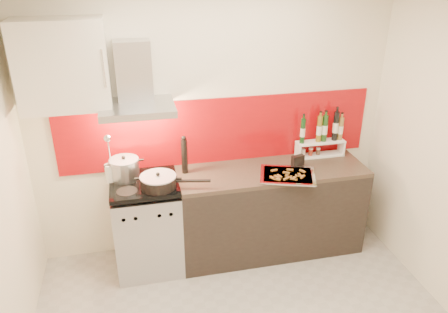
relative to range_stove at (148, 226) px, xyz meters
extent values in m
cube|color=silver|center=(0.70, 0.30, 0.86)|extent=(3.40, 0.02, 2.60)
cube|color=#92080C|center=(0.75, 0.29, 0.78)|extent=(3.00, 0.02, 0.64)
cube|color=#B7B7BA|center=(0.00, 0.00, -0.02)|extent=(0.60, 0.60, 0.84)
cube|color=black|center=(0.00, -0.28, -0.11)|extent=(0.50, 0.02, 0.40)
cube|color=#B7B7BA|center=(0.00, -0.28, 0.28)|extent=(0.56, 0.02, 0.12)
cube|color=#FF190C|center=(0.00, -0.29, 0.28)|extent=(0.10, 0.01, 0.04)
cube|color=black|center=(0.00, 0.00, 0.45)|extent=(0.60, 0.60, 0.04)
cube|color=black|center=(1.20, 0.00, -0.01)|extent=(1.80, 0.60, 0.86)
cube|color=#30241D|center=(1.20, 0.00, 0.44)|extent=(1.80, 0.60, 0.04)
cube|color=#B7B7BA|center=(0.00, 0.05, 1.14)|extent=(0.62, 0.50, 0.06)
cube|color=#B7B7BA|center=(0.00, 0.20, 1.42)|extent=(0.30, 0.18, 0.50)
sphere|color=#FFD18C|center=(-0.15, 0.05, 1.10)|extent=(0.07, 0.07, 0.07)
sphere|color=#FFD18C|center=(0.15, 0.05, 1.10)|extent=(0.07, 0.07, 0.07)
cube|color=#EEE4CF|center=(-0.55, 0.13, 1.51)|extent=(0.70, 0.35, 0.72)
cylinder|color=#B7B7BA|center=(-0.16, 0.10, 0.56)|extent=(0.26, 0.26, 0.18)
cylinder|color=#99999E|center=(-0.16, 0.10, 0.65)|extent=(0.26, 0.26, 0.01)
sphere|color=black|center=(-0.16, 0.10, 0.68)|extent=(0.03, 0.03, 0.03)
cylinder|color=black|center=(0.12, -0.13, 0.52)|extent=(0.31, 0.31, 0.10)
cylinder|color=#99999E|center=(0.12, -0.13, 0.57)|extent=(0.32, 0.32, 0.01)
sphere|color=black|center=(0.12, -0.13, 0.60)|extent=(0.03, 0.03, 0.03)
cylinder|color=black|center=(0.42, -0.19, 0.53)|extent=(0.30, 0.09, 0.03)
cylinder|color=silver|center=(-0.28, 0.08, 0.54)|extent=(0.10, 0.10, 0.17)
cylinder|color=silver|center=(-0.27, 0.08, 0.76)|extent=(0.01, 0.08, 0.31)
sphere|color=silver|center=(-0.27, 0.02, 0.90)|extent=(0.07, 0.07, 0.07)
cylinder|color=black|center=(0.39, 0.12, 0.62)|extent=(0.06, 0.06, 0.33)
sphere|color=black|center=(0.39, 0.12, 0.80)|extent=(0.05, 0.05, 0.05)
cube|color=white|center=(1.76, 0.19, 0.47)|extent=(0.49, 0.13, 0.01)
cube|color=white|center=(1.53, 0.19, 0.53)|extent=(0.01, 0.13, 0.14)
cube|color=white|center=(2.00, 0.19, 0.53)|extent=(0.02, 0.13, 0.14)
cube|color=white|center=(1.76, 0.19, 0.61)|extent=(0.49, 0.13, 0.02)
cylinder|color=black|center=(1.56, 0.19, 0.74)|extent=(0.05, 0.05, 0.25)
cylinder|color=brown|center=(1.73, 0.19, 0.75)|extent=(0.05, 0.05, 0.26)
cylinder|color=#1A3814|center=(1.79, 0.19, 0.75)|extent=(0.06, 0.06, 0.27)
cylinder|color=black|center=(1.91, 0.19, 0.77)|extent=(0.05, 0.05, 0.30)
cylinder|color=brown|center=(1.96, 0.19, 0.74)|extent=(0.05, 0.05, 0.23)
cylinder|color=beige|center=(1.58, 0.19, 0.50)|extent=(0.04, 0.04, 0.06)
cylinder|color=maroon|center=(1.66, 0.19, 0.51)|extent=(0.04, 0.04, 0.07)
cylinder|color=#4A3425|center=(1.74, 0.19, 0.50)|extent=(0.04, 0.04, 0.06)
cube|color=black|center=(1.46, 0.01, 0.52)|extent=(0.13, 0.08, 0.10)
cube|color=silver|center=(1.29, -0.18, 0.47)|extent=(0.56, 0.49, 0.01)
cube|color=silver|center=(1.29, -0.18, 0.48)|extent=(0.59, 0.52, 0.01)
cube|color=red|center=(1.29, -0.18, 0.48)|extent=(0.51, 0.44, 0.01)
cube|color=brown|center=(1.20, -0.21, 0.49)|extent=(0.04, 0.07, 0.02)
cube|color=brown|center=(1.30, -0.28, 0.49)|extent=(0.06, 0.05, 0.02)
cube|color=brown|center=(1.19, -0.08, 0.49)|extent=(0.07, 0.03, 0.02)
cube|color=brown|center=(1.34, -0.11, 0.49)|extent=(0.06, 0.04, 0.02)
cube|color=brown|center=(1.28, -0.15, 0.49)|extent=(0.06, 0.05, 0.02)
cube|color=brown|center=(1.40, -0.26, 0.49)|extent=(0.06, 0.05, 0.02)
cube|color=brown|center=(1.28, -0.22, 0.49)|extent=(0.06, 0.05, 0.02)
cube|color=brown|center=(1.13, -0.22, 0.49)|extent=(0.05, 0.06, 0.02)
cube|color=brown|center=(1.24, -0.27, 0.49)|extent=(0.06, 0.05, 0.02)
cube|color=brown|center=(1.37, -0.23, 0.49)|extent=(0.06, 0.05, 0.02)
cube|color=brown|center=(1.28, -0.23, 0.49)|extent=(0.04, 0.07, 0.02)
cube|color=brown|center=(1.37, -0.22, 0.49)|extent=(0.06, 0.05, 0.02)
cube|color=brown|center=(1.44, -0.16, 0.49)|extent=(0.05, 0.06, 0.02)
cube|color=brown|center=(1.16, -0.26, 0.49)|extent=(0.06, 0.05, 0.02)
cube|color=brown|center=(1.17, -0.21, 0.49)|extent=(0.04, 0.07, 0.02)
cube|color=brown|center=(1.32, -0.28, 0.49)|extent=(0.02, 0.06, 0.02)
camera|label=1|loc=(-0.06, -3.50, 2.31)|focal=35.00mm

